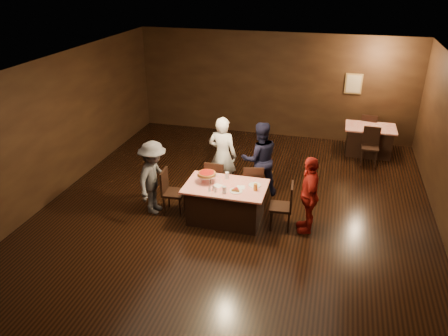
{
  "coord_description": "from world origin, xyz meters",
  "views": [
    {
      "loc": [
        1.78,
        -7.36,
        4.74
      ],
      "look_at": [
        -0.24,
        0.26,
        1.0
      ],
      "focal_mm": 35.0,
      "sensor_mm": 36.0,
      "label": 1
    }
  ],
  "objects_px": {
    "chair_far_right": "(253,184)",
    "chair_end_right": "(281,206)",
    "plate_empty": "(255,185)",
    "glass_amber": "(255,187)",
    "glass_front_left": "(224,190)",
    "back_table": "(369,140)",
    "chair_end_left": "(174,192)",
    "diner_grey_knit": "(154,178)",
    "diner_red_shirt": "(309,195)",
    "diner_navy_hoodie": "(260,159)",
    "main_table": "(226,203)",
    "pizza_stand": "(207,174)",
    "chair_back_near": "(370,147)",
    "diner_white_jacket": "(222,155)",
    "chair_far_left": "(217,180)",
    "chair_back_far": "(368,130)",
    "glass_back": "(227,176)"
  },
  "relations": [
    {
      "from": "chair_far_right",
      "to": "chair_end_right",
      "type": "distance_m",
      "value": 1.03
    },
    {
      "from": "plate_empty",
      "to": "glass_amber",
      "type": "bearing_deg",
      "value": -75.96
    },
    {
      "from": "chair_end_right",
      "to": "glass_front_left",
      "type": "relative_size",
      "value": 6.79
    },
    {
      "from": "back_table",
      "to": "plate_empty",
      "type": "height_order",
      "value": "plate_empty"
    },
    {
      "from": "chair_end_left",
      "to": "diner_grey_knit",
      "type": "bearing_deg",
      "value": 94.87
    },
    {
      "from": "back_table",
      "to": "diner_red_shirt",
      "type": "height_order",
      "value": "diner_red_shirt"
    },
    {
      "from": "diner_navy_hoodie",
      "to": "diner_red_shirt",
      "type": "height_order",
      "value": "diner_navy_hoodie"
    },
    {
      "from": "main_table",
      "to": "plate_empty",
      "type": "distance_m",
      "value": 0.69
    },
    {
      "from": "main_table",
      "to": "pizza_stand",
      "type": "relative_size",
      "value": 4.21
    },
    {
      "from": "main_table",
      "to": "diner_grey_knit",
      "type": "distance_m",
      "value": 1.55
    },
    {
      "from": "back_table",
      "to": "diner_red_shirt",
      "type": "xyz_separation_m",
      "value": [
        -1.27,
        -4.2,
        0.39
      ]
    },
    {
      "from": "chair_back_near",
      "to": "diner_white_jacket",
      "type": "height_order",
      "value": "diner_white_jacket"
    },
    {
      "from": "plate_empty",
      "to": "diner_grey_knit",
      "type": "bearing_deg",
      "value": -174.14
    },
    {
      "from": "chair_back_near",
      "to": "plate_empty",
      "type": "bearing_deg",
      "value": -122.9
    },
    {
      "from": "main_table",
      "to": "diner_grey_knit",
      "type": "xyz_separation_m",
      "value": [
        -1.49,
        -0.06,
        0.39
      ]
    },
    {
      "from": "diner_white_jacket",
      "to": "glass_amber",
      "type": "relative_size",
      "value": 12.62
    },
    {
      "from": "back_table",
      "to": "diner_grey_knit",
      "type": "xyz_separation_m",
      "value": [
        -4.37,
        -4.3,
        0.39
      ]
    },
    {
      "from": "plate_empty",
      "to": "glass_front_left",
      "type": "bearing_deg",
      "value": -138.01
    },
    {
      "from": "chair_end_left",
      "to": "back_table",
      "type": "bearing_deg",
      "value": -46.94
    },
    {
      "from": "chair_far_left",
      "to": "chair_back_far",
      "type": "height_order",
      "value": "same"
    },
    {
      "from": "pizza_stand",
      "to": "diner_navy_hoodie",
      "type": "bearing_deg",
      "value": 55.22
    },
    {
      "from": "back_table",
      "to": "pizza_stand",
      "type": "relative_size",
      "value": 3.42
    },
    {
      "from": "diner_white_jacket",
      "to": "back_table",
      "type": "bearing_deg",
      "value": -129.51
    },
    {
      "from": "pizza_stand",
      "to": "glass_front_left",
      "type": "xyz_separation_m",
      "value": [
        0.45,
        -0.35,
        -0.11
      ]
    },
    {
      "from": "plate_empty",
      "to": "glass_front_left",
      "type": "relative_size",
      "value": 1.79
    },
    {
      "from": "diner_white_jacket",
      "to": "glass_amber",
      "type": "bearing_deg",
      "value": 135.96
    },
    {
      "from": "plate_empty",
      "to": "glass_front_left",
      "type": "distance_m",
      "value": 0.68
    },
    {
      "from": "chair_end_left",
      "to": "chair_back_near",
      "type": "relative_size",
      "value": 1.0
    },
    {
      "from": "glass_front_left",
      "to": "diner_white_jacket",
      "type": "bearing_deg",
      "value": 106.28
    },
    {
      "from": "chair_back_far",
      "to": "glass_amber",
      "type": "bearing_deg",
      "value": 74.46
    },
    {
      "from": "back_table",
      "to": "chair_end_right",
      "type": "xyz_separation_m",
      "value": [
        -1.78,
        -4.24,
        0.09
      ]
    },
    {
      "from": "main_table",
      "to": "diner_white_jacket",
      "type": "bearing_deg",
      "value": 107.98
    },
    {
      "from": "chair_far_right",
      "to": "glass_front_left",
      "type": "distance_m",
      "value": 1.17
    },
    {
      "from": "chair_far_right",
      "to": "diner_grey_knit",
      "type": "bearing_deg",
      "value": 10.21
    },
    {
      "from": "chair_end_left",
      "to": "diner_red_shirt",
      "type": "distance_m",
      "value": 2.72
    },
    {
      "from": "pizza_stand",
      "to": "glass_back",
      "type": "height_order",
      "value": "pizza_stand"
    },
    {
      "from": "glass_amber",
      "to": "chair_end_right",
      "type": "bearing_deg",
      "value": 5.71
    },
    {
      "from": "chair_back_near",
      "to": "diner_navy_hoodie",
      "type": "xyz_separation_m",
      "value": [
        -2.44,
        -2.29,
        0.37
      ]
    },
    {
      "from": "chair_far_left",
      "to": "glass_front_left",
      "type": "distance_m",
      "value": 1.2
    },
    {
      "from": "back_table",
      "to": "chair_end_right",
      "type": "bearing_deg",
      "value": -112.74
    },
    {
      "from": "chair_back_near",
      "to": "glass_back",
      "type": "distance_m",
      "value": 4.38
    },
    {
      "from": "chair_end_left",
      "to": "diner_red_shirt",
      "type": "bearing_deg",
      "value": -92.88
    },
    {
      "from": "chair_back_near",
      "to": "glass_amber",
      "type": "relative_size",
      "value": 6.79
    },
    {
      "from": "diner_grey_knit",
      "to": "glass_front_left",
      "type": "distance_m",
      "value": 1.56
    },
    {
      "from": "chair_back_far",
      "to": "diner_navy_hoodie",
      "type": "xyz_separation_m",
      "value": [
        -2.44,
        -3.59,
        0.37
      ]
    },
    {
      "from": "glass_front_left",
      "to": "glass_back",
      "type": "distance_m",
      "value": 0.61
    },
    {
      "from": "diner_red_shirt",
      "to": "diner_navy_hoodie",
      "type": "bearing_deg",
      "value": -147.41
    },
    {
      "from": "back_table",
      "to": "chair_back_far",
      "type": "relative_size",
      "value": 1.37
    },
    {
      "from": "chair_far_right",
      "to": "plate_empty",
      "type": "xyz_separation_m",
      "value": [
        0.15,
        -0.6,
        0.3
      ]
    },
    {
      "from": "chair_far_right",
      "to": "glass_front_left",
      "type": "height_order",
      "value": "chair_far_right"
    }
  ]
}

